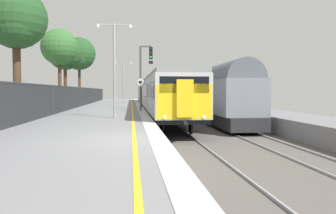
{
  "coord_description": "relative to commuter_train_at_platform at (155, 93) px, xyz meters",
  "views": [
    {
      "loc": [
        -0.44,
        -10.47,
        1.51
      ],
      "look_at": [
        1.51,
        7.18,
        0.67
      ],
      "focal_mm": 35.75,
      "sensor_mm": 36.0,
      "label": 1
    }
  ],
  "objects": [
    {
      "name": "ground",
      "position": [
        0.54,
        -25.61,
        -1.88
      ],
      "size": [
        17.4,
        110.0,
        1.21
      ],
      "color": "gray"
    },
    {
      "name": "platform_lamp_far",
      "position": [
        -3.47,
        4.01,
        1.76
      ],
      "size": [
        2.0,
        0.2,
        5.06
      ],
      "color": "#93999E",
      "rests_on": "ground"
    },
    {
      "name": "background_tree_right",
      "position": [
        -9.64,
        -1.24,
        4.58
      ],
      "size": [
        3.66,
        3.66,
        7.79
      ],
      "color": "#473323",
      "rests_on": "ground"
    },
    {
      "name": "background_tree_centre",
      "position": [
        -9.8,
        11.98,
        5.31
      ],
      "size": [
        4.56,
        4.58,
        9.06
      ],
      "color": "#473323",
      "rests_on": "ground"
    },
    {
      "name": "background_tree_back",
      "position": [
        -9.91,
        2.98,
        4.42
      ],
      "size": [
        3.81,
        3.81,
        7.72
      ],
      "color": "#473323",
      "rests_on": "ground"
    },
    {
      "name": "platform_lamp_mid",
      "position": [
        -3.47,
        -16.95,
        1.9
      ],
      "size": [
        2.0,
        0.2,
        5.34
      ],
      "color": "#93999E",
      "rests_on": "ground"
    },
    {
      "name": "commuter_train_at_platform",
      "position": [
        0.0,
        0.0,
        0.0
      ],
      "size": [
        2.83,
        41.14,
        3.81
      ],
      "color": "#B7B7BC",
      "rests_on": "ground"
    },
    {
      "name": "freight_train_adjacent_track",
      "position": [
        4.0,
        11.34,
        0.12
      ],
      "size": [
        2.6,
        59.58,
        4.38
      ],
      "color": "#232326",
      "rests_on": "ground"
    },
    {
      "name": "background_tree_left",
      "position": [
        -8.82,
        -16.74,
        4.12
      ],
      "size": [
        3.39,
        3.39,
        7.25
      ],
      "color": "#473323",
      "rests_on": "ground"
    },
    {
      "name": "speed_limit_sign",
      "position": [
        -1.85,
        -11.25,
        0.32
      ],
      "size": [
        0.59,
        0.08,
        2.48
      ],
      "color": "#59595B",
      "rests_on": "ground"
    },
    {
      "name": "signal_gantry",
      "position": [
        -1.48,
        -8.37,
        2.0
      ],
      "size": [
        1.1,
        0.24,
        5.25
      ],
      "color": "#47474C",
      "rests_on": "ground"
    }
  ]
}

